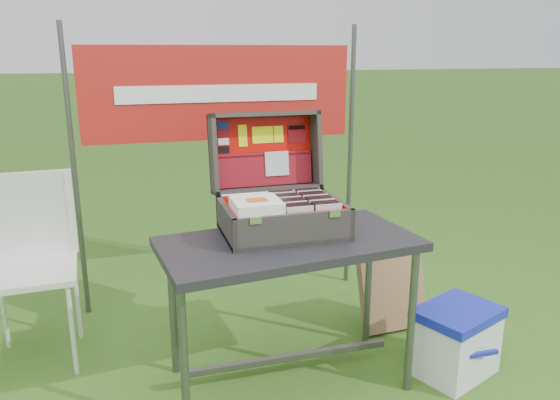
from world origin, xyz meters
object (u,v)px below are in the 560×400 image
object	(u,v)px
suitcase	(279,175)
cooler	(456,341)
table	(289,312)
cardboard_box	(392,293)
chair	(31,275)

from	to	relation	value
suitcase	cooler	distance (m)	1.19
table	cooler	distance (m)	0.84
cooler	cardboard_box	bearing A→B (deg)	75.91
chair	cardboard_box	bearing A→B (deg)	-8.71
suitcase	cardboard_box	distance (m)	1.08
cooler	cardboard_box	xyz separation A→B (m)	(-0.08, 0.51, 0.03)
table	cooler	bearing A→B (deg)	-18.27
suitcase	chair	size ratio (longest dim) A/B	0.58
cardboard_box	suitcase	bearing A→B (deg)	-168.91
cooler	chair	distance (m)	2.12
table	chair	xyz separation A→B (m)	(-1.17, 0.53, 0.12)
suitcase	cardboard_box	world-z (taller)	suitcase
table	chair	size ratio (longest dim) A/B	1.21
cooler	cardboard_box	world-z (taller)	cardboard_box
chair	suitcase	bearing A→B (deg)	-20.75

